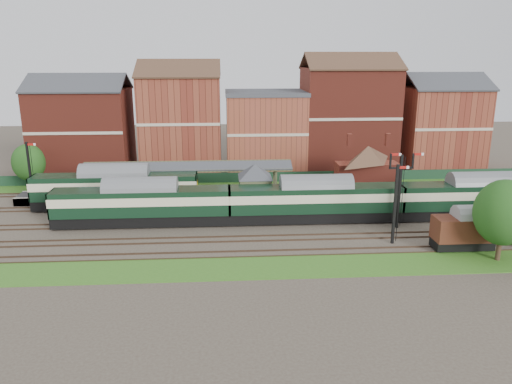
{
  "coord_description": "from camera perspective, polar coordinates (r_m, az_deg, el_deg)",
  "views": [
    {
      "loc": [
        -6.51,
        -52.33,
        18.24
      ],
      "look_at": [
        -2.97,
        2.0,
        3.0
      ],
      "focal_mm": 35.0,
      "sensor_mm": 36.0,
      "label": 1
    }
  ],
  "objects": [
    {
      "name": "fence",
      "position": [
        72.77,
        1.51,
        1.72
      ],
      "size": [
        90.0,
        0.12,
        1.5
      ],
      "primitive_type": "cube",
      "color": "#193823",
      "rests_on": "ground"
    },
    {
      "name": "ground",
      "position": [
        55.8,
        3.18,
        -3.47
      ],
      "size": [
        160.0,
        160.0,
        0.0
      ],
      "primitive_type": "plane",
      "color": "#473D33",
      "rests_on": "ground"
    },
    {
      "name": "grass_back",
      "position": [
        71.02,
        1.65,
        0.77
      ],
      "size": [
        90.0,
        4.5,
        0.06
      ],
      "primitive_type": "cube",
      "color": "#2D6619",
      "rests_on": "ground"
    },
    {
      "name": "brick_hut",
      "position": [
        59.27,
        7.63,
        -1.22
      ],
      "size": [
        3.2,
        2.64,
        2.94
      ],
      "color": "maroon",
      "rests_on": "ground"
    },
    {
      "name": "town_backdrop",
      "position": [
        78.4,
        0.95,
        7.39
      ],
      "size": [
        69.0,
        10.0,
        16.0
      ],
      "color": "maroon",
      "rests_on": "ground"
    },
    {
      "name": "signal_box",
      "position": [
        57.69,
        -0.11,
        0.52
      ],
      "size": [
        5.4,
        5.4,
        6.0
      ],
      "color": "#5A6849",
      "rests_on": "ground"
    },
    {
      "name": "canopy",
      "position": [
        63.73,
        -7.7,
        3.12
      ],
      "size": [
        26.0,
        3.89,
        4.08
      ],
      "color": "#484B2F",
      "rests_on": "platform"
    },
    {
      "name": "station_building",
      "position": [
        66.34,
        12.58,
        2.82
      ],
      "size": [
        8.1,
        8.1,
        5.9
      ],
      "color": "maroon",
      "rests_on": "platform"
    },
    {
      "name": "semaphore_bracket",
      "position": [
        54.89,
        16.15,
        0.65
      ],
      "size": [
        3.6,
        0.25,
        8.18
      ],
      "color": "black",
      "rests_on": "ground"
    },
    {
      "name": "semaphore_siding",
      "position": [
        50.27,
        15.64,
        -1.23
      ],
      "size": [
        1.23,
        0.25,
        8.0
      ],
      "color": "black",
      "rests_on": "ground"
    },
    {
      "name": "goods_van_a",
      "position": [
        51.53,
        22.61,
        -4.05
      ],
      "size": [
        5.6,
        2.43,
        3.4
      ],
      "color": "black",
      "rests_on": "ground"
    },
    {
      "name": "grass_front",
      "position": [
        44.73,
        5.02,
        -8.45
      ],
      "size": [
        90.0,
        5.0,
        0.06
      ],
      "primitive_type": "cube",
      "color": "#2D6619",
      "rests_on": "ground"
    },
    {
      "name": "semaphore_platform_end",
      "position": [
        66.25,
        -24.39,
        1.95
      ],
      "size": [
        1.23,
        0.25,
        8.0
      ],
      "color": "black",
      "rests_on": "ground"
    },
    {
      "name": "platform_railcar",
      "position": [
        62.26,
        -15.74,
        0.51
      ],
      "size": [
        19.57,
        3.08,
        4.51
      ],
      "color": "black",
      "rests_on": "ground"
    },
    {
      "name": "dmu_train",
      "position": [
        55.55,
        6.83,
        -0.87
      ],
      "size": [
        57.21,
        3.01,
        4.4
      ],
      "color": "black",
      "rests_on": "ground"
    },
    {
      "name": "platform",
      "position": [
        64.59,
        -2.25,
        -0.32
      ],
      "size": [
        55.0,
        3.4,
        1.0
      ],
      "primitive_type": "cube",
      "color": "#2D2D2D",
      "rests_on": "ground"
    },
    {
      "name": "tree_back",
      "position": [
        74.58,
        -24.56,
        3.09
      ],
      "size": [
        4.37,
        4.37,
        6.38
      ],
      "color": "#382619",
      "rests_on": "ground"
    },
    {
      "name": "tree_far",
      "position": [
        49.38,
        26.46,
        -2.13
      ],
      "size": [
        5.18,
        5.18,
        7.55
      ],
      "color": "#382619",
      "rests_on": "ground"
    }
  ]
}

